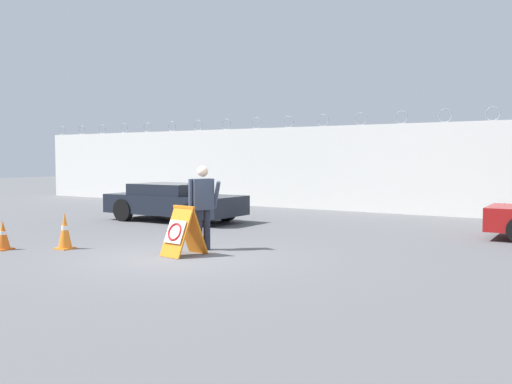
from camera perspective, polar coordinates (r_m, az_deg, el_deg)
ground_plane at (r=11.64m, az=-7.59°, el=-6.45°), size 90.00×90.00×0.00m
perimeter_wall at (r=21.23m, az=12.29°, el=2.32°), size 36.00×0.30×3.67m
barricade_sign at (r=11.74m, az=-7.38°, el=-3.87°), size 0.68×0.91×1.02m
security_guard at (r=12.36m, az=-5.34°, el=-1.07°), size 0.62×0.59×1.82m
traffic_cone_near at (r=13.17m, az=-18.57°, el=-3.70°), size 0.35×0.35×0.81m
traffic_cone_mid at (r=13.56m, az=-23.98°, el=-3.98°), size 0.35×0.35×0.63m
parked_car_front_coupe at (r=18.16m, az=-8.23°, el=-0.95°), size 4.47×1.98×1.19m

